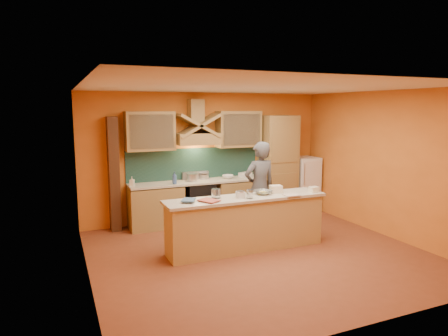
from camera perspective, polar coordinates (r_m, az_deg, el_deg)
name	(u,v)px	position (r m, az deg, el deg)	size (l,w,h in m)	color
floor	(259,254)	(7.00, 4.99, -12.10)	(5.50, 5.00, 0.01)	brown
ceiling	(261,87)	(6.56, 5.31, 11.44)	(5.50, 5.00, 0.01)	white
wall_back	(207,156)	(8.90, -2.48, 1.67)	(5.50, 0.02, 2.80)	orange
wall_front	(369,207)	(4.63, 19.97, -5.27)	(5.50, 0.02, 2.80)	orange
wall_left	(85,185)	(5.88, -19.24, -2.38)	(0.02, 5.00, 2.80)	orange
wall_right	(386,164)	(8.29, 22.16, 0.54)	(0.02, 5.00, 2.80)	orange
base_cabinet_left	(156,207)	(8.43, -9.72, -5.54)	(1.10, 0.60, 0.86)	#9D7D48
base_cabinet_right	(239,199)	(9.04, 2.11, -4.46)	(1.10, 0.60, 0.86)	#9D7D48
counter_top	(199,182)	(8.59, -3.63, -1.96)	(3.00, 0.62, 0.04)	beige
stove	(199,202)	(8.68, -3.60, -4.88)	(0.60, 0.58, 0.90)	black
backsplash	(194,164)	(8.80, -4.27, 0.60)	(3.00, 0.03, 0.70)	#193731
range_hood	(198,139)	(8.52, -3.80, 4.19)	(0.92, 0.50, 0.24)	#9D7D48
hood_chimney	(196,111)	(8.59, -4.06, 8.10)	(0.30, 0.30, 0.50)	#9D7D48
upper_cabinet_left	(150,131)	(8.30, -10.53, 5.20)	(1.00, 0.35, 0.80)	#9D7D48
upper_cabinet_right	(239,129)	(8.95, 2.11, 5.57)	(1.00, 0.35, 0.80)	#9D7D48
pantry_column	(278,165)	(9.37, 7.67, 0.41)	(0.80, 0.60, 2.30)	#9D7D48
fridge	(304,184)	(9.85, 11.37, -2.23)	(0.58, 0.60, 1.30)	white
trim_column_left	(114,174)	(8.29, -15.47, -0.88)	(0.20, 0.30, 2.30)	#472816
island_body	(246,225)	(7.07, 3.16, -8.11)	(2.80, 0.55, 0.88)	tan
island_top	(246,198)	(6.94, 3.19, -4.31)	(2.90, 0.62, 0.05)	beige
person	(260,188)	(7.86, 5.11, -2.86)	(0.67, 0.44, 1.83)	#4C4C51
pot_large	(192,178)	(8.55, -4.53, -1.44)	(0.22, 0.22, 0.17)	silver
pot_small	(204,177)	(8.79, -2.89, -1.28)	(0.22, 0.22, 0.13)	silver
soap_bottle_a	(132,181)	(8.16, -13.02, -1.88)	(0.09, 0.09, 0.20)	silver
soap_bottle_b	(174,178)	(8.24, -7.09, -1.41)	(0.10, 0.10, 0.26)	#34528F
bowl_back	(228,177)	(8.85, 0.56, -1.25)	(0.25, 0.25, 0.08)	silver
dish_rack	(245,175)	(9.09, 3.07, -0.95)	(0.26, 0.21, 0.09)	silver
book_lower	(204,202)	(6.48, -2.86, -4.88)	(0.24, 0.33, 0.03)	#B04E3F
book_upper	(183,200)	(6.59, -5.94, -4.54)	(0.21, 0.28, 0.02)	#3E6089
jar_large	(216,193)	(6.81, -1.16, -3.66)	(0.15, 0.15, 0.16)	white
jar_small	(250,194)	(6.80, 3.70, -3.73)	(0.11, 0.11, 0.15)	silver
kitchen_scale	(240,195)	(6.83, 2.37, -3.85)	(0.13, 0.13, 0.11)	silver
mixing_bowl	(263,192)	(7.14, 5.60, -3.47)	(0.30, 0.30, 0.07)	white
cloth	(292,195)	(7.11, 9.63, -3.84)	(0.27, 0.20, 0.02)	beige
grocery_bag_a	(276,189)	(7.30, 7.42, -3.00)	(0.21, 0.17, 0.13)	beige
grocery_bag_b	(314,189)	(7.48, 12.72, -3.00)	(0.16, 0.12, 0.10)	beige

